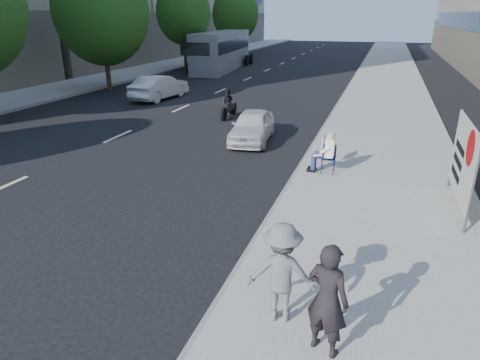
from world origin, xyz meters
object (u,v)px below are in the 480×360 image
at_px(seated_protester, 326,150).
at_px(jogger, 282,273).
at_px(white_sedan_near, 252,126).
at_px(motorcycle, 228,105).
at_px(pedestrian_woman, 327,300).
at_px(protest_banner, 463,160).
at_px(bus, 222,51).
at_px(white_sedan_mid, 159,87).

relative_size(seated_protester, jogger, 0.78).
relative_size(white_sedan_near, motorcycle, 1.77).
height_order(pedestrian_woman, protest_banner, protest_banner).
bearing_deg(white_sedan_near, jogger, -76.65).
bearing_deg(jogger, pedestrian_woman, 137.20).
xyz_separation_m(protest_banner, bus, (-16.43, 26.90, 0.23)).
height_order(seated_protester, bus, bus).
xyz_separation_m(seated_protester, bus, (-12.91, 25.36, 0.76)).
height_order(seated_protester, white_sedan_mid, seated_protester).
distance_m(jogger, white_sedan_near, 10.86).
height_order(jogger, bus, bus).
bearing_deg(protest_banner, jogger, -120.11).
bearing_deg(jogger, seated_protester, -97.08).
xyz_separation_m(pedestrian_woman, motorcycle, (-6.64, 14.32, -0.39)).
bearing_deg(bus, white_sedan_near, -72.40).
height_order(white_sedan_near, white_sedan_mid, white_sedan_mid).
bearing_deg(protest_banner, white_sedan_near, 145.50).
distance_m(pedestrian_woman, motorcycle, 15.79).
bearing_deg(seated_protester, pedestrian_woman, -82.09).
bearing_deg(seated_protester, motorcycle, 129.82).
bearing_deg(bus, white_sedan_mid, -89.34).
xyz_separation_m(white_sedan_near, bus, (-9.62, 22.23, 1.02)).
height_order(white_sedan_near, motorcycle, motorcycle).
relative_size(jogger, protest_banner, 0.55).
bearing_deg(motorcycle, white_sedan_mid, 146.64).
height_order(jogger, white_sedan_mid, jogger).
height_order(protest_banner, white_sedan_near, protest_banner).
distance_m(seated_protester, motorcycle, 8.72).
xyz_separation_m(jogger, bus, (-13.20, 32.48, 0.65)).
height_order(protest_banner, motorcycle, protest_banner).
relative_size(white_sedan_near, bus, 0.29).
xyz_separation_m(seated_protester, pedestrian_woman, (1.06, -7.63, 0.15)).
bearing_deg(white_sedan_near, motorcycle, 116.91).
height_order(motorcycle, bus, bus).
distance_m(pedestrian_woman, white_sedan_near, 11.61).
bearing_deg(white_sedan_near, seated_protester, -49.52).
height_order(jogger, white_sedan_near, jogger).
height_order(white_sedan_mid, motorcycle, motorcycle).
xyz_separation_m(seated_protester, white_sedan_mid, (-11.18, 10.15, -0.17)).
distance_m(jogger, protest_banner, 6.46).
bearing_deg(bus, seated_protester, -68.83).
relative_size(pedestrian_woman, white_sedan_near, 0.48).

